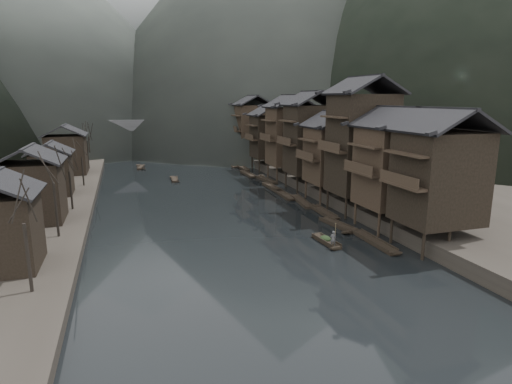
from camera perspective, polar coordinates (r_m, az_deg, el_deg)
name	(u,v)px	position (r m, az deg, el deg)	size (l,w,h in m)	color
water	(239,239)	(44.25, -2.23, -6.33)	(300.00, 300.00, 0.00)	black
right_bank	(349,162)	(93.57, 12.24, 3.96)	(40.00, 200.00, 1.80)	#2D2823
stilt_houses	(315,133)	(66.27, 7.91, 7.85)	(9.00, 67.60, 17.07)	black
left_houses	(46,165)	(61.95, -26.16, 3.21)	(8.10, 53.20, 8.73)	black
bare_trees	(78,154)	(65.32, -22.70, 4.74)	(3.87, 72.93, 7.73)	black
moored_sampans	(265,182)	(73.25, 1.21, 1.39)	(3.21, 74.36, 0.47)	black
midriver_boats	(170,163)	(97.02, -11.46, 3.87)	(17.82, 37.33, 0.45)	black
stone_bridge	(166,134)	(113.37, -11.89, 7.55)	(40.00, 6.00, 9.00)	#4C4C4F
hills	(157,6)	(212.19, -13.06, 23.00)	(320.00, 380.00, 118.58)	black
hero_sampan	(326,241)	(43.63, 9.35, -6.48)	(1.30, 4.79, 0.43)	black
cargo_heap	(326,235)	(43.66, 9.26, -5.72)	(1.05, 1.37, 0.63)	black
boatman	(333,237)	(41.87, 10.27, -5.86)	(0.58, 0.38, 1.59)	#504F52
bamboo_pole	(336,212)	(41.27, 10.64, -2.65)	(0.06, 0.06, 4.01)	#8C7A51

